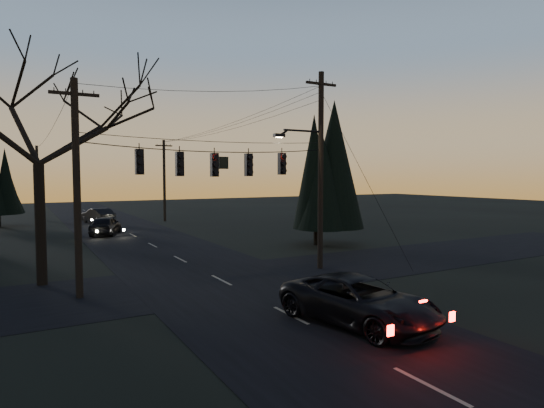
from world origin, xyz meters
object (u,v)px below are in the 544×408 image
utility_pole_far_l (39,220)px  evergreen_right (317,174)px  sedan_oncoming_a (105,226)px  utility_pole_left (80,298)px  utility_pole_far_r (165,221)px  suv_near (359,301)px  utility_pole_right (320,268)px  sedan_oncoming_b (98,216)px  bare_tree_left (37,115)px

utility_pole_far_l → evergreen_right: size_ratio=0.93×
utility_pole_far_l → sedan_oncoming_a: bearing=-76.1°
utility_pole_left → evergreen_right: (15.92, 6.67, 4.91)m
sedan_oncoming_a → utility_pole_far_r: bearing=-108.0°
suv_near → sedan_oncoming_a: sedan_oncoming_a is taller
utility_pole_right → utility_pole_far_r: (0.00, 28.00, 0.00)m
utility_pole_far_r → utility_pole_far_l: 14.01m
evergreen_right → sedan_oncoming_a: size_ratio=1.91×
sedan_oncoming_a → utility_pole_far_l: bearing=-53.9°
utility_pole_far_l → sedan_oncoming_a: size_ratio=1.77×
utility_pole_left → evergreen_right: 17.95m
sedan_oncoming_a → suv_near: bearing=119.2°
utility_pole_right → utility_pole_far_l: utility_pole_right is taller
utility_pole_far_l → sedan_oncoming_b: (5.03, -6.85, 0.75)m
evergreen_right → sedan_oncoming_a: (-11.79, 12.61, -4.14)m
utility_pole_far_r → bare_tree_left: size_ratio=0.80×
bare_tree_left → evergreen_right: bearing=11.8°
utility_pole_far_l → sedan_oncoming_a: 17.24m
utility_pole_left → utility_pole_far_r: bearing=67.7°
sedan_oncoming_b → utility_pole_right: bearing=85.2°
utility_pole_far_l → bare_tree_left: bare_tree_left is taller
utility_pole_far_l → utility_pole_left: bearing=-90.0°
suv_near → sedan_oncoming_b: suv_near is taller
utility_pole_far_r → utility_pole_far_l: utility_pole_far_r is taller
evergreen_right → sedan_oncoming_b: size_ratio=1.89×
suv_near → sedan_oncoming_b: size_ratio=1.20×
bare_tree_left → evergreen_right: bare_tree_left is taller
utility_pole_far_r → utility_pole_left: bearing=-112.3°
utility_pole_right → sedan_oncoming_b: (-6.47, 29.15, 0.75)m
utility_pole_far_l → suv_near: 44.46m
utility_pole_right → bare_tree_left: size_ratio=0.95×
suv_near → evergreen_right: bearing=48.9°
suv_near → utility_pole_left: bearing=122.7°
utility_pole_far_l → sedan_oncoming_a: utility_pole_far_l is taller
utility_pole_left → sedan_oncoming_a: bearing=77.9°
utility_pole_far_r → suv_near: 36.07m
utility_pole_right → bare_tree_left: bearing=166.3°
utility_pole_far_r → bare_tree_left: bearing=-117.0°
utility_pole_far_r → sedan_oncoming_a: (-7.37, -8.72, 0.77)m
bare_tree_left → suv_near: bare_tree_left is taller
utility_pole_far_l → sedan_oncoming_b: 8.54m
suv_near → utility_pole_right: bearing=51.8°
utility_pole_far_l → sedan_oncoming_b: bearing=-53.7°
utility_pole_left → evergreen_right: size_ratio=0.98×
utility_pole_far_l → suv_near: size_ratio=1.47×
utility_pole_left → sedan_oncoming_a: size_ratio=1.88×
utility_pole_right → utility_pole_far_r: 28.00m
suv_near → utility_pole_far_l: bearing=88.8°
bare_tree_left → evergreen_right: 17.64m
utility_pole_left → bare_tree_left: 8.09m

